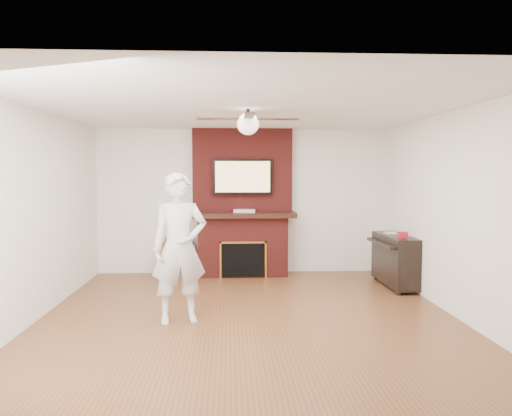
{
  "coord_description": "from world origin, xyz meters",
  "views": [
    {
      "loc": [
        -0.22,
        -5.94,
        1.74
      ],
      "look_at": [
        0.14,
        0.9,
        1.26
      ],
      "focal_mm": 35.0,
      "sensor_mm": 36.0,
      "label": 1
    }
  ],
  "objects": [
    {
      "name": "side_table",
      "position": [
        -1.1,
        2.48,
        0.3
      ],
      "size": [
        0.61,
        0.61,
        0.65
      ],
      "rotation": [
        0.0,
        0.0,
        0.09
      ],
      "color": "brown",
      "rests_on": "ground"
    },
    {
      "name": "ceiling_fan",
      "position": [
        -0.0,
        0.0,
        2.33
      ],
      "size": [
        1.21,
        1.21,
        0.31
      ],
      "color": "black",
      "rests_on": "room_shell"
    },
    {
      "name": "fireplace",
      "position": [
        0.0,
        2.55,
        1.0
      ],
      "size": [
        1.78,
        0.64,
        2.5
      ],
      "color": "maroon",
      "rests_on": "ground"
    },
    {
      "name": "candle_cream",
      "position": [
        0.13,
        2.31,
        0.06
      ],
      "size": [
        0.08,
        0.08,
        0.12
      ],
      "primitive_type": "cylinder",
      "color": "beige",
      "rests_on": "ground"
    },
    {
      "name": "cable_box",
      "position": [
        0.03,
        2.45,
        1.11
      ],
      "size": [
        0.38,
        0.24,
        0.05
      ],
      "primitive_type": "cube",
      "rotation": [
        0.0,
        0.0,
        -0.11
      ],
      "color": "silver",
      "rests_on": "fireplace"
    },
    {
      "name": "candle_green",
      "position": [
        -0.01,
        2.35,
        0.04
      ],
      "size": [
        0.07,
        0.07,
        0.09
      ],
      "primitive_type": "cylinder",
      "color": "#478736",
      "rests_on": "ground"
    },
    {
      "name": "candle_orange",
      "position": [
        -0.21,
        2.31,
        0.05
      ],
      "size": [
        0.06,
        0.06,
        0.11
      ],
      "primitive_type": "cylinder",
      "color": "#F6AD1D",
      "rests_on": "ground"
    },
    {
      "name": "room_shell",
      "position": [
        0.0,
        0.0,
        1.25
      ],
      "size": [
        5.36,
        5.86,
        2.86
      ],
      "color": "brown",
      "rests_on": "ground"
    },
    {
      "name": "person",
      "position": [
        -0.81,
        -0.15,
        0.87
      ],
      "size": [
        0.73,
        0.57,
        1.75
      ],
      "primitive_type": "imported",
      "rotation": [
        0.0,
        0.0,
        0.25
      ],
      "color": "silver",
      "rests_on": "ground"
    },
    {
      "name": "piano",
      "position": [
        2.31,
        1.51,
        0.42
      ],
      "size": [
        0.48,
        1.22,
        0.88
      ],
      "rotation": [
        0.0,
        0.0,
        0.03
      ],
      "color": "black",
      "rests_on": "ground"
    },
    {
      "name": "tv",
      "position": [
        0.0,
        2.5,
        1.68
      ],
      "size": [
        1.0,
        0.08,
        0.6
      ],
      "color": "black",
      "rests_on": "fireplace"
    },
    {
      "name": "candle_blue",
      "position": [
        0.29,
        2.3,
        0.05
      ],
      "size": [
        0.06,
        0.06,
        0.09
      ],
      "primitive_type": "cylinder",
      "color": "teal",
      "rests_on": "ground"
    }
  ]
}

